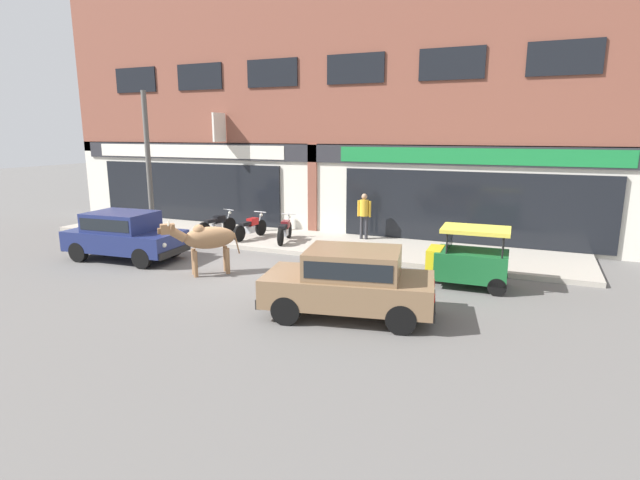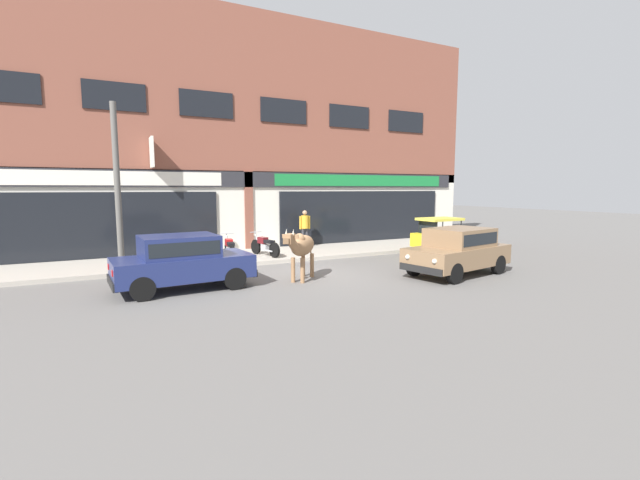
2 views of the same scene
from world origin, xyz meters
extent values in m
plane|color=#605E5B|center=(0.00, 0.00, 0.00)|extent=(90.00, 90.00, 0.00)
cube|color=#A8A093|center=(0.00, 3.87, 0.07)|extent=(19.00, 3.34, 0.14)
cube|color=brown|center=(0.00, 5.81, 6.46)|extent=(23.00, 0.55, 6.95)
cube|color=silver|center=(0.00, 5.81, 1.70)|extent=(23.00, 0.55, 3.40)
cube|color=#28282D|center=(0.00, 5.50, 3.05)|extent=(22.08, 0.08, 0.64)
cube|color=black|center=(-5.75, 5.49, 1.35)|extent=(8.74, 0.10, 2.40)
cube|color=silver|center=(-5.75, 5.47, 3.05)|extent=(9.20, 0.05, 0.52)
cube|color=brown|center=(0.00, 5.52, 1.70)|extent=(0.36, 0.12, 3.40)
cube|color=black|center=(5.75, 5.49, 1.35)|extent=(8.74, 0.10, 2.40)
cube|color=#197A38|center=(5.75, 5.47, 3.05)|extent=(9.20, 0.05, 0.52)
cube|color=black|center=(-8.15, 5.51, 5.96)|extent=(2.09, 0.06, 1.00)
cube|color=black|center=(-4.89, 5.51, 5.96)|extent=(2.09, 0.06, 1.00)
cube|color=black|center=(-1.63, 5.51, 5.96)|extent=(2.09, 0.06, 1.00)
cube|color=black|center=(1.63, 5.51, 5.96)|extent=(2.09, 0.06, 1.00)
cube|color=black|center=(4.89, 5.51, 5.96)|extent=(2.09, 0.06, 1.00)
cube|color=black|center=(8.15, 5.51, 5.96)|extent=(2.09, 0.06, 1.00)
cube|color=silver|center=(-3.77, 5.09, 4.00)|extent=(0.08, 0.80, 1.10)
ellipsoid|color=#936B47|center=(-0.32, -0.60, 1.02)|extent=(1.35, 1.37, 0.60)
sphere|color=#936B47|center=(-0.52, -0.80, 1.25)|extent=(0.32, 0.32, 0.32)
cylinder|color=#936B47|center=(-0.52, -1.01, 0.36)|extent=(0.12, 0.12, 0.72)
cylinder|color=#936B47|center=(-0.73, -0.81, 0.36)|extent=(0.12, 0.12, 0.72)
cylinder|color=#936B47|center=(0.08, -0.39, 0.36)|extent=(0.12, 0.12, 0.72)
cylinder|color=#936B47|center=(-0.12, -0.19, 0.36)|extent=(0.12, 0.12, 0.72)
cylinder|color=#936B47|center=(-0.90, -1.19, 1.17)|extent=(0.50, 0.50, 0.43)
cube|color=#936B47|center=(-1.08, -1.37, 1.34)|extent=(0.41, 0.41, 0.26)
cube|color=brown|center=(-1.20, -1.50, 1.30)|extent=(0.21, 0.21, 0.14)
cone|color=beige|center=(-0.98, -1.41, 1.52)|extent=(0.12, 0.12, 0.19)
cone|color=beige|center=(-1.12, -1.27, 1.52)|extent=(0.12, 0.12, 0.19)
cube|color=#936B47|center=(-0.91, -1.43, 1.40)|extent=(0.13, 0.13, 0.10)
cube|color=#936B47|center=(-1.14, -1.20, 1.40)|extent=(0.13, 0.13, 0.10)
cylinder|color=#936B47|center=(0.19, -0.07, 0.80)|extent=(0.14, 0.15, 0.60)
cylinder|color=black|center=(-2.56, 0.53, 0.30)|extent=(0.61, 0.22, 0.60)
cylinder|color=black|center=(-2.46, -0.91, 0.30)|extent=(0.61, 0.22, 0.60)
cylinder|color=black|center=(-4.86, 0.37, 0.30)|extent=(0.61, 0.22, 0.60)
cylinder|color=black|center=(-4.76, -1.07, 0.30)|extent=(0.61, 0.22, 0.60)
cube|color=navy|center=(-3.66, -0.27, 0.60)|extent=(3.60, 1.84, 0.60)
cube|color=navy|center=(-3.76, -0.28, 1.18)|extent=(2.00, 1.57, 0.56)
cube|color=black|center=(-3.76, -0.28, 1.18)|extent=(1.85, 1.58, 0.35)
cube|color=black|center=(-1.93, -0.15, 0.38)|extent=(0.23, 1.52, 0.20)
cube|color=black|center=(-5.39, -0.39, 0.38)|extent=(0.23, 1.52, 0.20)
sphere|color=silver|center=(-1.94, 0.33, 0.68)|extent=(0.14, 0.14, 0.14)
sphere|color=silver|center=(-1.87, -0.63, 0.68)|extent=(0.14, 0.14, 0.14)
cube|color=red|center=(-5.45, 0.10, 0.70)|extent=(0.04, 0.16, 0.14)
cube|color=red|center=(-5.38, -0.89, 0.70)|extent=(0.04, 0.16, 0.14)
cylinder|color=black|center=(3.25, -3.07, 0.30)|extent=(0.62, 0.29, 0.60)
cylinder|color=black|center=(2.98, -1.65, 0.30)|extent=(0.62, 0.29, 0.60)
cylinder|color=black|center=(5.51, -2.64, 0.30)|extent=(0.62, 0.29, 0.60)
cylinder|color=black|center=(5.24, -1.22, 0.30)|extent=(0.62, 0.29, 0.60)
cube|color=#846647|center=(4.24, -2.14, 0.60)|extent=(3.74, 2.23, 0.60)
cube|color=#846647|center=(4.34, -2.13, 1.18)|extent=(2.14, 1.77, 0.56)
cube|color=black|center=(4.34, -2.13, 1.18)|extent=(1.99, 1.76, 0.35)
cube|color=black|center=(2.54, -2.47, 0.38)|extent=(0.40, 1.52, 0.20)
cube|color=black|center=(5.94, -1.82, 0.38)|extent=(0.40, 1.52, 0.20)
sphere|color=silver|center=(2.60, -2.95, 0.68)|extent=(0.14, 0.14, 0.14)
sphere|color=silver|center=(2.42, -2.00, 0.68)|extent=(0.14, 0.14, 0.14)
cube|color=red|center=(6.06, -2.30, 0.70)|extent=(0.06, 0.16, 0.14)
cube|color=red|center=(5.87, -1.33, 0.70)|extent=(0.06, 0.16, 0.14)
cylinder|color=black|center=(5.46, 0.99, 0.22)|extent=(0.44, 0.13, 0.44)
cylinder|color=black|center=(7.03, 0.53, 0.22)|extent=(0.44, 0.13, 0.44)
cylinder|color=black|center=(7.00, 1.56, 0.22)|extent=(0.44, 0.13, 0.44)
cube|color=#19602D|center=(6.36, 1.02, 0.57)|extent=(1.75, 1.22, 0.70)
cube|color=yellow|center=(5.46, 0.99, 0.67)|extent=(0.39, 0.88, 0.52)
cylinder|color=black|center=(5.81, 0.51, 1.19)|extent=(0.04, 0.04, 0.55)
cylinder|color=black|center=(5.78, 1.50, 1.19)|extent=(0.04, 0.04, 0.55)
cylinder|color=black|center=(7.09, 0.55, 1.19)|extent=(0.04, 0.04, 0.55)
cylinder|color=black|center=(7.06, 1.54, 1.19)|extent=(0.04, 0.04, 0.55)
cube|color=#DBCC42|center=(6.41, 1.03, 1.47)|extent=(1.65, 1.16, 0.10)
cube|color=black|center=(5.79, 1.00, 1.19)|extent=(0.06, 0.93, 0.50)
cylinder|color=black|center=(-2.71, 3.95, 0.42)|extent=(0.22, 0.57, 0.56)
cylinder|color=black|center=(-2.99, 2.73, 0.42)|extent=(0.22, 0.57, 0.56)
cube|color=#B2B5BA|center=(-2.86, 3.32, 0.46)|extent=(0.27, 0.36, 0.24)
cube|color=black|center=(-2.82, 3.48, 0.72)|extent=(0.32, 0.44, 0.24)
cube|color=black|center=(-2.91, 3.09, 0.70)|extent=(0.33, 0.56, 0.12)
cylinder|color=#B2B5BA|center=(-2.73, 3.89, 0.72)|extent=(0.10, 0.27, 0.59)
cylinder|color=#B2B5BA|center=(-2.72, 3.93, 1.00)|extent=(0.51, 0.15, 0.03)
sphere|color=silver|center=(-2.70, 3.99, 0.88)|extent=(0.12, 0.12, 0.12)
cylinder|color=#B2B5BA|center=(-3.04, 3.00, 0.38)|extent=(0.16, 0.48, 0.06)
cylinder|color=black|center=(-1.38, 3.97, 0.42)|extent=(0.16, 0.57, 0.56)
cylinder|color=black|center=(-1.51, 2.72, 0.42)|extent=(0.16, 0.57, 0.56)
cube|color=#B2B5BA|center=(-1.45, 3.33, 0.46)|extent=(0.23, 0.34, 0.24)
cube|color=red|center=(-1.43, 3.48, 0.72)|extent=(0.28, 0.42, 0.24)
cube|color=black|center=(-1.47, 3.09, 0.70)|extent=(0.27, 0.54, 0.12)
cylinder|color=#B2B5BA|center=(-1.38, 3.91, 0.72)|extent=(0.07, 0.27, 0.59)
cylinder|color=#B2B5BA|center=(-1.38, 3.95, 1.00)|extent=(0.52, 0.09, 0.03)
sphere|color=silver|center=(-1.37, 4.01, 0.88)|extent=(0.12, 0.12, 0.12)
cylinder|color=#B2B5BA|center=(-1.59, 2.98, 0.38)|extent=(0.11, 0.48, 0.06)
cylinder|color=black|center=(-0.24, 3.96, 0.42)|extent=(0.23, 0.57, 0.56)
cylinder|color=black|center=(0.07, 2.75, 0.42)|extent=(0.23, 0.57, 0.56)
cube|color=#B2B5BA|center=(-0.08, 3.33, 0.46)|extent=(0.27, 0.36, 0.24)
cube|color=maroon|center=(-0.12, 3.49, 0.72)|extent=(0.33, 0.45, 0.24)
cube|color=black|center=(-0.02, 3.10, 0.70)|extent=(0.34, 0.56, 0.12)
cylinder|color=#B2B5BA|center=(-0.22, 3.90, 0.72)|extent=(0.10, 0.27, 0.59)
cylinder|color=#B2B5BA|center=(-0.23, 3.94, 1.00)|extent=(0.51, 0.16, 0.03)
sphere|color=silver|center=(-0.25, 4.00, 0.88)|extent=(0.12, 0.12, 0.12)
cylinder|color=#B2B5BA|center=(-0.10, 2.96, 0.38)|extent=(0.18, 0.48, 0.06)
cylinder|color=#2D2D33|center=(2.18, 4.83, 0.55)|extent=(0.11, 0.11, 0.82)
cylinder|color=#2D2D33|center=(2.36, 4.82, 0.55)|extent=(0.11, 0.11, 0.82)
cylinder|color=gold|center=(2.27, 4.82, 1.24)|extent=(0.32, 0.32, 0.56)
cylinder|color=gold|center=(2.06, 4.83, 1.21)|extent=(0.08, 0.08, 0.56)
cylinder|color=gold|center=(2.48, 4.82, 1.21)|extent=(0.08, 0.08, 0.56)
sphere|color=tan|center=(2.27, 4.82, 1.64)|extent=(0.20, 0.20, 0.20)
cylinder|color=#595651|center=(-5.06, 2.50, 2.69)|extent=(0.18, 0.18, 5.09)
camera|label=1|loc=(7.65, -11.54, 3.82)|focal=28.00mm
camera|label=2|loc=(-5.51, -11.88, 2.68)|focal=24.00mm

